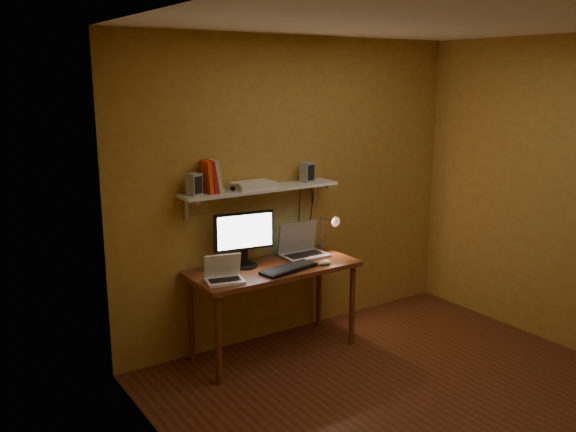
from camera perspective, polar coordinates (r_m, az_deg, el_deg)
room at (r=4.14m, az=13.26°, el=-0.83°), size 3.44×3.24×2.64m
desk at (r=5.01m, az=-1.34°, el=-5.67°), size 1.40×0.60×0.75m
wall_shelf at (r=4.99m, az=-2.57°, el=2.51°), size 1.40×0.25×0.21m
monitor at (r=4.92m, az=-4.13°, el=-1.91°), size 0.50×0.24×0.45m
laptop at (r=5.26m, az=1.26°, el=-2.93°), size 0.38×0.28×0.29m
netbook at (r=4.64m, az=-6.03°, el=-5.41°), size 0.32×0.26×0.21m
keyboard at (r=4.87m, az=0.07°, el=-4.96°), size 0.52×0.26×0.03m
mouse at (r=5.03m, az=3.50°, el=-4.36°), size 0.12×0.08×0.04m
desk_lamp at (r=5.39m, az=3.87°, el=-1.09°), size 0.09×0.23×0.38m
speaker_left at (r=4.69m, az=-8.78°, el=2.95°), size 0.12×0.12×0.17m
speaker_right at (r=5.24m, az=1.80°, el=4.13°), size 0.11×0.11×0.17m
books at (r=4.78m, az=-7.21°, el=3.69°), size 0.14×0.18×0.26m
shelf_camera at (r=4.79m, az=-5.20°, el=2.61°), size 0.11×0.07×0.06m
router at (r=4.94m, az=-3.32°, el=2.90°), size 0.33×0.22×0.06m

